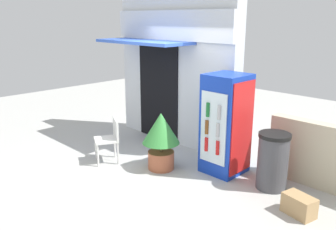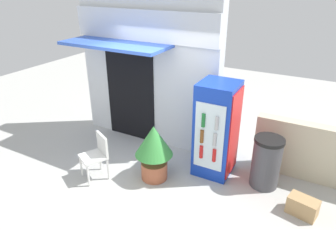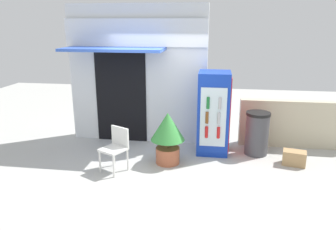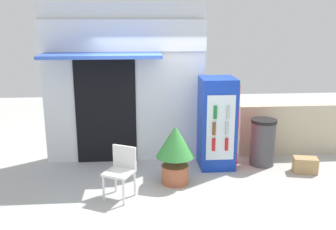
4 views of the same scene
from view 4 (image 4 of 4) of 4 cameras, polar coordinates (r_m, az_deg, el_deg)
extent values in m
plane|color=#B2B2AD|center=(6.58, -0.47, -11.05)|extent=(16.00, 16.00, 0.00)
cube|color=silver|center=(7.57, -6.53, 4.69)|extent=(3.16, 0.30, 3.12)
cube|color=white|center=(7.28, -6.80, 11.80)|extent=(3.16, 0.08, 0.59)
cube|color=blue|center=(6.94, -10.00, 8.85)|extent=(2.14, 0.86, 0.06)
cube|color=black|center=(7.53, -9.35, 0.68)|extent=(1.18, 0.03, 2.13)
cube|color=#1438B2|center=(7.31, 7.35, -1.19)|extent=(0.65, 0.68, 1.75)
cube|color=silver|center=(6.98, 7.94, -1.97)|extent=(0.52, 0.02, 1.23)
cube|color=red|center=(7.39, 9.90, -1.13)|extent=(0.02, 0.61, 1.58)
cylinder|color=red|center=(7.03, 6.91, -4.44)|extent=(0.06, 0.06, 0.24)
cylinder|color=red|center=(7.08, 8.83, -4.36)|extent=(0.06, 0.06, 0.24)
cylinder|color=brown|center=(6.94, 6.97, -2.04)|extent=(0.06, 0.06, 0.24)
cylinder|color=#B2B2B7|center=(6.99, 8.85, -1.99)|extent=(0.06, 0.06, 0.24)
cylinder|color=#196B2D|center=(6.86, 7.15, 0.42)|extent=(0.06, 0.06, 0.24)
cylinder|color=#B2B2B7|center=(6.91, 9.04, 0.46)|extent=(0.06, 0.06, 0.24)
cylinder|color=silver|center=(6.17, -9.69, -10.91)|extent=(0.04, 0.04, 0.42)
cylinder|color=silver|center=(6.00, -6.72, -11.57)|extent=(0.04, 0.04, 0.42)
cylinder|color=silver|center=(6.45, -7.91, -9.66)|extent=(0.04, 0.04, 0.42)
cylinder|color=silver|center=(6.29, -5.04, -10.24)|extent=(0.04, 0.04, 0.42)
cube|color=silver|center=(6.13, -7.41, -8.62)|extent=(0.56, 0.57, 0.04)
cube|color=silver|center=(6.21, -6.58, -6.25)|extent=(0.39, 0.23, 0.37)
cylinder|color=#AD5B3D|center=(6.74, 1.08, -8.88)|extent=(0.47, 0.47, 0.33)
cylinder|color=brown|center=(6.64, 1.09, -6.92)|extent=(0.05, 0.05, 0.17)
cone|color=#388C3D|center=(6.52, 1.10, -3.98)|extent=(0.67, 0.67, 0.55)
cylinder|color=#47474C|center=(7.69, 14.07, -4.20)|extent=(0.48, 0.48, 0.87)
cylinder|color=black|center=(7.55, 14.29, -0.86)|extent=(0.50, 0.50, 0.06)
cube|color=beige|center=(8.52, 19.04, -2.03)|extent=(2.59, 0.23, 1.07)
cube|color=tan|center=(7.63, 19.98, -7.10)|extent=(0.48, 0.35, 0.29)
camera|label=1|loc=(5.33, 63.12, 4.80)|focal=37.61mm
camera|label=2|loc=(3.79, 50.92, 17.25)|focal=32.20mm
camera|label=3|loc=(1.52, 74.90, -0.16)|focal=34.36mm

